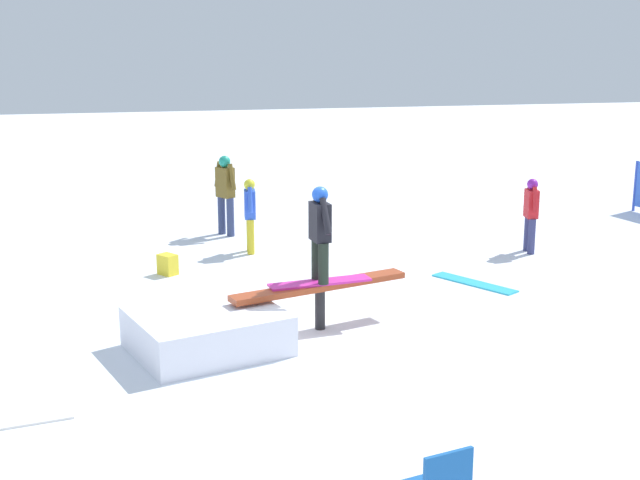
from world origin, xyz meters
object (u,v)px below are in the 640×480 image
object	(u,v)px
main_rider_on_rail	(320,236)
backpack_on_snow	(168,264)
bystander_red	(531,211)
bystander_brown	(225,191)
loose_snowboard_cyan	(474,283)
bystander_blue	(250,212)
loose_snowboard_white	(0,424)
rail_feature	(320,290)

from	to	relation	value
main_rider_on_rail	backpack_on_snow	world-z (taller)	main_rider_on_rail
main_rider_on_rail	bystander_red	size ratio (longest dim) A/B	1.07
bystander_brown	loose_snowboard_cyan	bearing A→B (deg)	7.98
main_rider_on_rail	bystander_brown	world-z (taller)	main_rider_on_rail
bystander_red	backpack_on_snow	bearing A→B (deg)	-81.66
main_rider_on_rail	bystander_blue	bearing A→B (deg)	86.88
bystander_brown	bystander_blue	bearing A→B (deg)	-21.03
bystander_brown	bystander_red	bearing A→B (deg)	32.34
loose_snowboard_cyan	loose_snowboard_white	xyz separation A→B (m)	(-6.65, -3.83, 0.00)
main_rider_on_rail	loose_snowboard_white	xyz separation A→B (m)	(-3.83, -2.25, -1.28)
bystander_red	loose_snowboard_cyan	xyz separation A→B (m)	(-1.68, -1.68, -0.74)
bystander_red	backpack_on_snow	size ratio (longest dim) A/B	3.95
rail_feature	loose_snowboard_white	bearing A→B (deg)	-168.17
rail_feature	loose_snowboard_white	size ratio (longest dim) A/B	1.73
main_rider_on_rail	bystander_red	xyz separation A→B (m)	(4.50, 3.27, -0.54)
main_rider_on_rail	bystander_brown	size ratio (longest dim) A/B	0.92
bystander_brown	backpack_on_snow	xyz separation A→B (m)	(-1.21, -2.58, -0.70)
bystander_blue	rail_feature	bearing A→B (deg)	10.27
loose_snowboard_white	backpack_on_snow	size ratio (longest dim) A/B	4.31
loose_snowboard_white	rail_feature	bearing A→B (deg)	-160.83
rail_feature	loose_snowboard_white	world-z (taller)	rail_feature
bystander_brown	bystander_red	size ratio (longest dim) A/B	1.16
bystander_red	loose_snowboard_white	xyz separation A→B (m)	(-8.33, -5.51, -0.74)
bystander_brown	loose_snowboard_white	bearing A→B (deg)	-54.42
bystander_red	bystander_blue	xyz separation A→B (m)	(-4.92, 0.98, -0.00)
main_rider_on_rail	loose_snowboard_cyan	size ratio (longest dim) A/B	0.95
rail_feature	bystander_brown	bearing A→B (deg)	78.75
bystander_red	backpack_on_snow	world-z (taller)	bystander_red
rail_feature	loose_snowboard_cyan	world-z (taller)	rail_feature
bystander_blue	loose_snowboard_cyan	bearing A→B (deg)	55.21
rail_feature	bystander_brown	distance (m)	5.72
rail_feature	backpack_on_snow	size ratio (longest dim) A/B	7.47
bystander_brown	loose_snowboard_white	world-z (taller)	bystander_brown
backpack_on_snow	loose_snowboard_cyan	bearing A→B (deg)	-145.57
bystander_blue	loose_snowboard_white	bearing A→B (deg)	-23.14
bystander_blue	loose_snowboard_cyan	xyz separation A→B (m)	(3.24, -2.66, -0.74)
bystander_red	loose_snowboard_cyan	distance (m)	2.49
main_rider_on_rail	loose_snowboard_cyan	distance (m)	3.48
bystander_blue	bystander_red	bearing A→B (deg)	83.34
main_rider_on_rail	bystander_brown	xyz separation A→B (m)	(-0.72, 5.67, -0.42)
loose_snowboard_cyan	loose_snowboard_white	size ratio (longest dim) A/B	1.02
bystander_brown	bystander_red	world-z (taller)	bystander_brown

